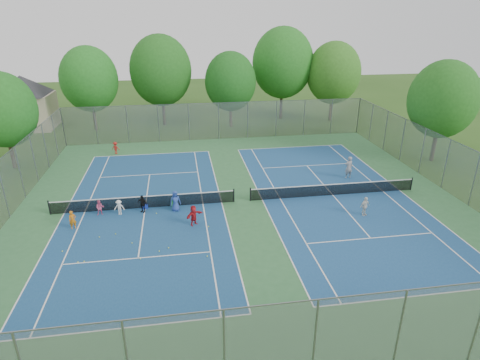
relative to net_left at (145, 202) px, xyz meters
name	(u,v)px	position (x,y,z in m)	size (l,w,h in m)	color
ground	(242,201)	(7.00, 0.00, -0.46)	(120.00, 120.00, 0.00)	#2B5019
court_pad	(242,201)	(7.00, 0.00, -0.45)	(32.00, 32.00, 0.01)	#31693A
court_left	(145,208)	(0.00, 0.00, -0.44)	(10.97, 23.77, 0.01)	navy
court_right	(333,195)	(14.00, 0.00, -0.44)	(10.97, 23.77, 0.01)	navy
net_left	(145,202)	(0.00, 0.00, 0.00)	(12.87, 0.10, 0.91)	black
net_right	(333,190)	(14.00, 0.00, 0.00)	(12.87, 0.10, 0.91)	black
fence_north	(219,121)	(7.00, 16.00, 1.54)	(32.00, 0.10, 4.00)	gray
fence_south	(314,345)	(7.00, -16.00, 1.54)	(32.00, 0.10, 4.00)	gray
fence_west	(3,190)	(-9.00, 0.00, 1.54)	(32.00, 0.10, 4.00)	gray
fence_east	(446,164)	(23.00, 0.00, 1.54)	(32.00, 0.10, 4.00)	gray
house	(23,93)	(-15.00, 24.00, 3.76)	(11.03, 11.03, 7.30)	#B7A88C
tree_nw	(89,79)	(-7.00, 22.00, 5.44)	(6.40, 6.40, 9.58)	#443326
tree_nl	(161,71)	(1.00, 23.00, 6.09)	(7.20, 7.20, 10.69)	#443326
tree_nc	(230,82)	(9.00, 21.00, 4.94)	(6.00, 6.00, 8.85)	#443326
tree_nr	(283,63)	(16.00, 24.00, 6.59)	(7.60, 7.60, 11.42)	#443326
tree_ne	(334,73)	(22.00, 22.00, 5.51)	(6.60, 6.60, 9.77)	#443326
tree_side_w	(2,110)	(-12.00, 10.00, 4.79)	(5.60, 5.60, 8.47)	#443326
tree_side_e	(443,99)	(26.00, 6.00, 5.29)	(6.00, 6.00, 9.20)	#443326
ball_crate	(145,206)	(0.02, -0.03, -0.30)	(0.36, 0.36, 0.31)	#162FA9
ball_hopper	(174,203)	(2.05, -0.10, -0.14)	(0.32, 0.32, 0.62)	#25882E
student_a	(73,220)	(-4.35, -2.28, 0.17)	(0.45, 0.30, 1.25)	#CA6D13
student_b	(100,208)	(-2.93, -0.60, 0.10)	(0.54, 0.42, 1.10)	#D75380
student_c	(119,207)	(-1.64, -0.76, 0.09)	(0.71, 0.41, 1.10)	white
student_d	(142,204)	(-0.09, -0.60, 0.18)	(0.75, 0.31, 1.28)	black
student_e	(175,201)	(2.16, -0.76, 0.30)	(0.74, 0.48, 1.51)	#2A479A
student_f	(194,215)	(3.33, -3.00, 0.24)	(1.29, 0.41, 1.39)	#B3191F
child_far_baseline	(116,148)	(-3.52, 12.53, 0.16)	(0.79, 0.45, 1.23)	#A71E17
instructor	(349,167)	(16.49, 3.10, 0.50)	(0.70, 0.46, 1.91)	gray
teen_court_b	(365,206)	(14.91, -3.43, 0.23)	(0.81, 0.34, 1.37)	silver
tennis_ball_0	(78,262)	(-3.28, -6.34, -0.42)	(0.07, 0.07, 0.07)	yellow
tennis_ball_1	(132,243)	(-0.49, -4.75, -0.42)	(0.07, 0.07, 0.07)	#B9CC2F
tennis_ball_2	(156,214)	(0.83, -1.06, -0.42)	(0.07, 0.07, 0.07)	#D8ED37
tennis_ball_3	(62,251)	(-4.41, -5.05, -0.42)	(0.07, 0.07, 0.07)	#EFF539
tennis_ball_4	(207,256)	(3.88, -6.86, -0.42)	(0.07, 0.07, 0.07)	yellow
tennis_ball_5	(116,234)	(-1.60, -3.50, -0.42)	(0.07, 0.07, 0.07)	#A4C42D
tennis_ball_6	(99,237)	(-2.55, -3.72, -0.42)	(0.07, 0.07, 0.07)	#D5E635
tennis_ball_7	(84,262)	(-2.95, -6.32, -0.42)	(0.07, 0.07, 0.07)	#D3E034
tennis_ball_8	(159,251)	(1.16, -5.91, -0.42)	(0.07, 0.07, 0.07)	yellow
tennis_ball_9	(169,248)	(1.69, -5.64, -0.42)	(0.07, 0.07, 0.07)	#CDE835
tennis_ball_10	(140,259)	(0.14, -6.54, -0.42)	(0.07, 0.07, 0.07)	#E4F238
tennis_ball_11	(209,227)	(4.24, -3.46, -0.42)	(0.07, 0.07, 0.07)	#D6E735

